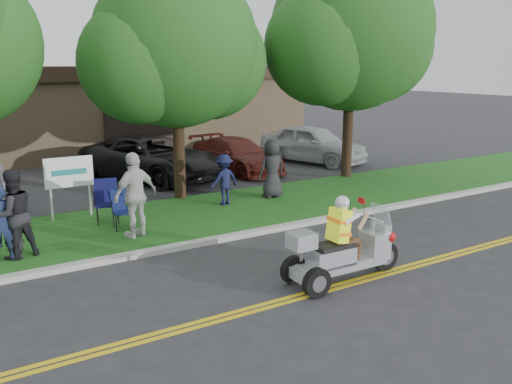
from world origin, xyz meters
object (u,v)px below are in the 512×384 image
spectator_adult_left (1,223)px  lawn_chair_a (122,206)px  trike_scooter (342,252)px  spectator_adult_mid (13,214)px  spectator_adult_right (135,195)px  parked_car_mid (152,158)px  lawn_chair_b (106,198)px  parked_car_far_right (313,144)px  parked_car_right (237,155)px

spectator_adult_left → lawn_chair_a: bearing=-152.0°
trike_scooter → spectator_adult_mid: size_ratio=1.38×
spectator_adult_mid → spectator_adult_right: spectator_adult_right is taller
spectator_adult_mid → parked_car_mid: bearing=-145.6°
lawn_chair_b → parked_car_far_right: bearing=37.8°
lawn_chair_b → parked_car_mid: (3.09, 4.82, 0.05)m
lawn_chair_a → parked_car_mid: size_ratio=0.17×
spectator_adult_mid → parked_car_right: spectator_adult_mid is taller
lawn_chair_a → parked_car_mid: parked_car_mid is taller
spectator_adult_left → spectator_adult_right: spectator_adult_right is taller
lawn_chair_b → parked_car_right: 7.80m
spectator_adult_right → parked_car_mid: (2.86, 6.47, -0.33)m
trike_scooter → spectator_adult_left: 6.97m
trike_scooter → spectator_adult_left: (-5.43, 4.35, 0.32)m
trike_scooter → parked_car_mid: size_ratio=0.46×
spectator_adult_right → parked_car_far_right: 11.74m
lawn_chair_b → parked_car_right: bearing=48.3°
parked_car_far_right → parked_car_right: bearing=163.2°
spectator_adult_mid → parked_car_right: size_ratio=0.42×
parked_car_far_right → trike_scooter: bearing=-143.7°
lawn_chair_b → spectator_adult_right: spectator_adult_right is taller
trike_scooter → parked_car_mid: 10.94m
trike_scooter → spectator_adult_right: size_ratio=1.29×
spectator_adult_right → parked_car_right: 8.69m
lawn_chair_a → spectator_adult_right: 1.01m
trike_scooter → parked_car_far_right: trike_scooter is taller
spectator_adult_mid → parked_car_right: (8.86, 6.11, -0.40)m
spectator_adult_left → parked_car_right: 11.03m
lawn_chair_a → parked_car_far_right: 11.33m
spectator_adult_left → parked_car_mid: (5.79, 6.58, -0.13)m
lawn_chair_b → parked_car_far_right: size_ratio=0.24×
lawn_chair_b → spectator_adult_mid: bearing=-131.9°
trike_scooter → spectator_adult_right: spectator_adult_right is taller
spectator_adult_right → lawn_chair_b: bearing=-102.5°
parked_car_mid → parked_car_far_right: (7.10, -0.26, 0.02)m
lawn_chair_b → spectator_adult_left: bearing=-133.3°
spectator_adult_right → parked_car_right: spectator_adult_right is taller
lawn_chair_a → spectator_adult_mid: bearing=-152.2°
lawn_chair_a → spectator_adult_right: bearing=-78.8°
lawn_chair_a → spectator_adult_left: spectator_adult_left is taller
spectator_adult_mid → parked_car_right: bearing=-160.6°
trike_scooter → parked_car_mid: trike_scooter is taller
lawn_chair_b → spectator_adult_left: (-2.70, -1.76, 0.19)m
lawn_chair_a → spectator_adult_right: size_ratio=0.48×
trike_scooter → parked_car_far_right: size_ratio=0.56×
lawn_chair_a → parked_car_right: bearing=48.0°
trike_scooter → lawn_chair_b: (-2.73, 6.11, 0.13)m
spectator_adult_left → parked_car_mid: spectator_adult_left is taller
parked_car_mid → parked_car_right: parked_car_mid is taller
spectator_adult_left → parked_car_far_right: (12.89, 6.32, -0.12)m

